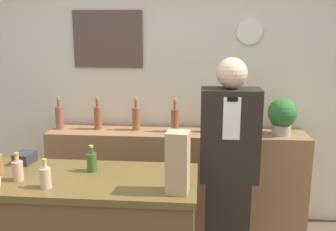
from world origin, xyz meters
TOP-DOWN VIEW (x-y plane):
  - back_wall at (-0.00, 2.00)m, footprint 5.20×0.09m
  - back_shelf at (0.18, 1.74)m, footprint 2.33×0.40m
  - shopkeeper at (0.60, 1.07)m, footprint 0.41×0.26m
  - potted_plant at (1.10, 1.71)m, footprint 0.25×0.25m
  - paper_bag at (0.28, 0.36)m, footprint 0.13×0.13m
  - gift_box at (-0.75, 0.73)m, footprint 0.12×0.15m
  - counter_bottle_1 at (-0.66, 0.44)m, footprint 0.06×0.06m
  - counter_bottle_2 at (-0.45, 0.35)m, footprint 0.06×0.06m
  - counter_bottle_3 at (-0.27, 0.62)m, footprint 0.06×0.06m
  - shelf_bottle_0 at (-0.90, 1.74)m, footprint 0.07×0.07m
  - shelf_bottle_1 at (-0.55, 1.76)m, footprint 0.07×0.07m
  - shelf_bottle_2 at (-0.19, 1.76)m, footprint 0.07×0.07m
  - shelf_bottle_3 at (0.17, 1.73)m, footprint 0.07×0.07m
  - shelf_bottle_4 at (0.52, 1.76)m, footprint 0.07×0.07m
  - shelf_bottle_5 at (0.88, 1.75)m, footprint 0.07×0.07m

SIDE VIEW (x-z plane):
  - back_shelf at x=0.18m, z-range 0.00..0.93m
  - shopkeeper at x=0.60m, z-range 0.00..1.64m
  - gift_box at x=-0.75m, z-range 0.96..1.03m
  - counter_bottle_1 at x=-0.66m, z-range 0.94..1.11m
  - counter_bottle_2 at x=-0.45m, z-range 0.94..1.11m
  - counter_bottle_3 at x=-0.27m, z-range 0.94..1.11m
  - shelf_bottle_0 at x=-0.90m, z-range 0.89..1.19m
  - shelf_bottle_1 at x=-0.55m, z-range 0.89..1.19m
  - shelf_bottle_2 at x=-0.19m, z-range 0.89..1.19m
  - shelf_bottle_3 at x=0.17m, z-range 0.89..1.19m
  - shelf_bottle_4 at x=0.52m, z-range 0.89..1.19m
  - shelf_bottle_5 at x=0.88m, z-range 0.89..1.19m
  - potted_plant at x=1.10m, z-range 0.94..1.27m
  - paper_bag at x=0.28m, z-range 0.96..1.30m
  - back_wall at x=0.00m, z-range 0.00..2.70m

